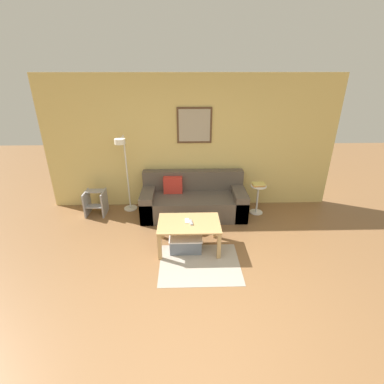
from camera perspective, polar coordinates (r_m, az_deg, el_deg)
ground_plane at (r=3.41m, az=1.21°, el=-26.18°), size 16.00×16.00×0.00m
wall_back at (r=5.44m, az=-0.23°, el=9.89°), size 5.60×0.09×2.55m
area_rug at (r=4.20m, az=1.59°, el=-14.49°), size 1.17×0.95×0.01m
couch at (r=5.37m, az=0.25°, el=-1.73°), size 1.96×0.84×0.79m
coffee_table at (r=4.32m, az=-0.62°, el=-7.21°), size 0.95×0.63×0.46m
storage_bin at (r=4.42m, az=-1.32°, el=-10.35°), size 0.51×0.36×0.24m
floor_lamp at (r=5.26m, az=-13.74°, el=5.34°), size 0.26×0.54×1.51m
side_table at (r=5.51m, az=13.31°, el=-0.96°), size 0.30×0.30×0.58m
book_stack at (r=5.40m, az=13.50°, el=1.54°), size 0.25×0.18×0.05m
remote_control at (r=4.27m, az=-0.24°, el=-6.23°), size 0.06×0.15×0.02m
cell_phone at (r=4.32m, az=-1.02°, el=-5.89°), size 0.07×0.14×0.01m
step_stool at (r=5.68m, az=-19.16°, el=-1.98°), size 0.37×0.39×0.47m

